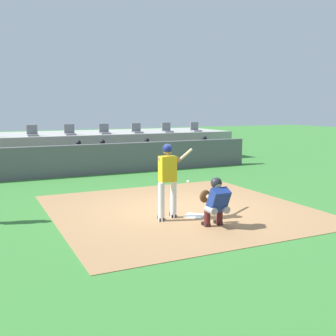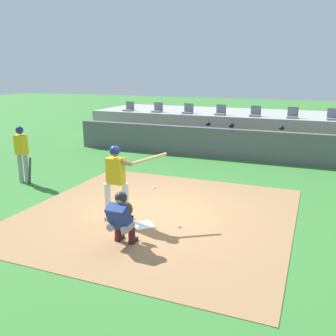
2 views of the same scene
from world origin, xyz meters
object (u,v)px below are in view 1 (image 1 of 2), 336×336
object	(u,v)px
dugout_player_3	(206,149)
dugout_player_0	(80,156)
dugout_player_2	(148,152)
stadium_seat_5	(137,130)
dugout_player_1	(104,155)
stadium_seat_6	(167,130)
stadium_seat_4	(105,131)
catcher_crouched	(216,200)
stadium_seat_3	(70,132)
home_plate	(194,216)
batter_at_plate	(168,176)
stadium_seat_7	(195,129)
stadium_seat_2	(32,133)

from	to	relation	value
dugout_player_3	dugout_player_0	bearing A→B (deg)	180.00
dugout_player_2	stadium_seat_5	bearing A→B (deg)	82.55
dugout_player_1	stadium_seat_6	world-z (taller)	stadium_seat_6
dugout_player_1	stadium_seat_4	distance (m)	2.31
dugout_player_0	catcher_crouched	bearing A→B (deg)	-84.56
dugout_player_1	stadium_seat_3	size ratio (longest dim) A/B	2.71
dugout_player_0	dugout_player_3	xyz separation A→B (m)	(5.99, 0.00, 0.00)
dugout_player_0	dugout_player_1	size ratio (longest dim) A/B	1.00
catcher_crouched	home_plate	bearing A→B (deg)	89.73
stadium_seat_3	dugout_player_1	bearing A→B (deg)	-64.77
home_plate	dugout_player_3	bearing A→B (deg)	57.83
catcher_crouched	dugout_player_1	world-z (taller)	dugout_player_1
dugout_player_1	batter_at_plate	bearing A→B (deg)	-95.79
dugout_player_1	dugout_player_2	world-z (taller)	same
stadium_seat_4	stadium_seat_5	size ratio (longest dim) A/B	1.00
catcher_crouched	stadium_seat_7	xyz separation A→B (m)	(5.69, 11.14, 0.93)
dugout_player_0	stadium_seat_6	distance (m)	5.41
batter_at_plate	stadium_seat_6	world-z (taller)	stadium_seat_6
catcher_crouched	stadium_seat_5	size ratio (longest dim) A/B	3.74
catcher_crouched	stadium_seat_3	distance (m)	11.21
catcher_crouched	stadium_seat_4	xyz separation A→B (m)	(0.82, 11.14, 0.93)
home_plate	stadium_seat_6	bearing A→B (deg)	68.24
catcher_crouched	dugout_player_0	bearing A→B (deg)	95.44
stadium_seat_6	stadium_seat_7	bearing A→B (deg)	0.00
dugout_player_2	dugout_player_3	size ratio (longest dim) A/B	1.00
catcher_crouched	stadium_seat_5	world-z (taller)	stadium_seat_5
home_plate	dugout_player_1	size ratio (longest dim) A/B	0.34
home_plate	stadium_seat_3	bearing A→B (deg)	94.56
batter_at_plate	dugout_player_3	bearing A→B (deg)	54.34
dugout_player_3	home_plate	bearing A→B (deg)	-122.17
stadium_seat_6	dugout_player_1	bearing A→B (deg)	-152.55
stadium_seat_2	stadium_seat_6	xyz separation A→B (m)	(6.50, 0.00, 0.00)
stadium_seat_5	stadium_seat_2	bearing A→B (deg)	180.00
batter_at_plate	stadium_seat_2	xyz separation A→B (m)	(-1.76, 10.11, 0.50)
dugout_player_3	stadium_seat_2	bearing A→B (deg)	164.94
dugout_player_1	stadium_seat_2	bearing A→B (deg)	141.78
stadium_seat_3	stadium_seat_4	xyz separation A→B (m)	(1.62, 0.00, 0.00)
stadium_seat_5	home_plate	bearing A→B (deg)	-103.47
batter_at_plate	stadium_seat_3	distance (m)	10.13
dugout_player_2	stadium_seat_7	size ratio (longest dim) A/B	2.71
home_plate	dugout_player_3	xyz separation A→B (m)	(5.12, 8.14, 0.65)
stadium_seat_4	catcher_crouched	bearing A→B (deg)	-94.19
dugout_player_3	stadium_seat_7	xyz separation A→B (m)	(0.56, 2.03, 0.86)
stadium_seat_7	stadium_seat_3	bearing A→B (deg)	180.00
stadium_seat_3	stadium_seat_7	size ratio (longest dim) A/B	1.00
dugout_player_3	stadium_seat_6	world-z (taller)	stadium_seat_6
dugout_player_0	dugout_player_2	world-z (taller)	same
dugout_player_1	stadium_seat_2	xyz separation A→B (m)	(-2.58, 2.03, 0.86)
stadium_seat_6	stadium_seat_7	world-z (taller)	same
dugout_player_2	stadium_seat_3	size ratio (longest dim) A/B	2.71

